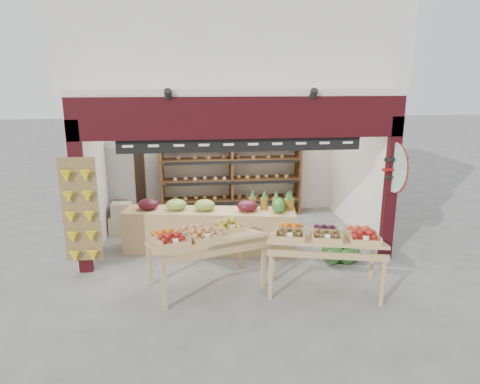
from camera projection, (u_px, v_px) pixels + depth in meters
name	position (u px, v px, depth m)	size (l,w,h in m)	color
ground	(235.00, 242.00, 8.86)	(60.00, 60.00, 0.00)	slate
shop_structure	(227.00, 49.00, 9.41)	(6.36, 5.12, 5.40)	silver
banana_board	(80.00, 213.00, 7.14)	(0.60, 0.15, 1.80)	olive
gift_sign	(395.00, 168.00, 7.62)	(0.04, 0.93, 0.92)	silver
back_shelving	(231.00, 164.00, 10.39)	(3.40, 0.56, 2.07)	brown
refrigerator	(124.00, 183.00, 9.70)	(0.77, 0.77, 1.97)	#ADAFB4
cardboard_stack	(132.00, 222.00, 9.35)	(0.99, 0.72, 0.70)	beige
mid_counter	(210.00, 228.00, 8.34)	(3.37, 1.21, 1.05)	tan
display_table_left	(198.00, 237.00, 6.75)	(1.96, 1.47, 1.10)	tan
display_table_right	(325.00, 237.00, 6.69)	(1.95, 1.38, 1.11)	tan
watermelon_pile	(340.00, 249.00, 7.99)	(0.76, 0.71, 0.54)	#1F541C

